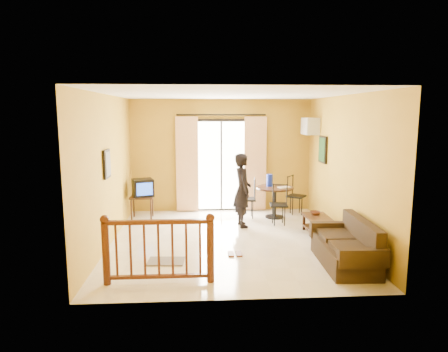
{
  "coord_description": "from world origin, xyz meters",
  "views": [
    {
      "loc": [
        -0.55,
        -7.47,
        2.46
      ],
      "look_at": [
        -0.07,
        0.2,
        1.24
      ],
      "focal_mm": 32.0,
      "sensor_mm": 36.0,
      "label": 1
    }
  ],
  "objects": [
    {
      "name": "sandals",
      "position": [
        0.06,
        -0.8,
        0.01
      ],
      "size": [
        0.24,
        0.25,
        0.03
      ],
      "color": "#50291B",
      "rests_on": "ground"
    },
    {
      "name": "dining_table",
      "position": [
        1.22,
        1.68,
        0.58
      ],
      "size": [
        0.88,
        0.88,
        0.74
      ],
      "color": "black",
      "rests_on": "ground"
    },
    {
      "name": "doormat",
      "position": [
        -1.12,
        -1.06,
        0.01
      ],
      "size": [
        0.63,
        0.44,
        0.02
      ],
      "primitive_type": "cube",
      "rotation": [
        0.0,
        0.0,
        -0.07
      ],
      "color": "#60574C",
      "rests_on": "ground"
    },
    {
      "name": "ground",
      "position": [
        0.0,
        0.0,
        0.0
      ],
      "size": [
        5.0,
        5.0,
        0.0
      ],
      "primitive_type": "plane",
      "color": "beige",
      "rests_on": "ground"
    },
    {
      "name": "sofa",
      "position": [
        1.85,
        -1.38,
        0.28
      ],
      "size": [
        0.78,
        1.6,
        0.76
      ],
      "rotation": [
        0.0,
        0.0,
        -0.03
      ],
      "color": "black",
      "rests_on": "ground"
    },
    {
      "name": "air_conditioner",
      "position": [
        2.09,
        1.95,
        2.15
      ],
      "size": [
        0.31,
        0.6,
        0.4
      ],
      "color": "silver",
      "rests_on": "room_shell"
    },
    {
      "name": "bowl",
      "position": [
        1.85,
        0.46,
        0.41
      ],
      "size": [
        0.28,
        0.28,
        0.07
      ],
      "primitive_type": "imported",
      "rotation": [
        0.0,
        0.0,
        -0.43
      ],
      "color": "#50291B",
      "rests_on": "coffee_table"
    },
    {
      "name": "dining_chairs",
      "position": [
        1.2,
        1.57,
        0.0
      ],
      "size": [
        1.73,
        1.4,
        0.95
      ],
      "color": "black",
      "rests_on": "ground"
    },
    {
      "name": "stair_balustrade",
      "position": [
        -1.15,
        -1.9,
        0.56
      ],
      "size": [
        1.63,
        0.13,
        1.04
      ],
      "color": "#471E0F",
      "rests_on": "ground"
    },
    {
      "name": "tv_table",
      "position": [
        -1.9,
        1.77,
        0.46
      ],
      "size": [
        0.54,
        0.45,
        0.54
      ],
      "color": "black",
      "rests_on": "ground"
    },
    {
      "name": "coffee_table",
      "position": [
        1.85,
        0.27,
        0.25
      ],
      "size": [
        0.47,
        0.84,
        0.38
      ],
      "color": "black",
      "rests_on": "ground"
    },
    {
      "name": "room_shell",
      "position": [
        0.0,
        0.0,
        1.7
      ],
      "size": [
        5.0,
        5.0,
        5.0
      ],
      "color": "white",
      "rests_on": "ground"
    },
    {
      "name": "balcony_door",
      "position": [
        0.0,
        2.43,
        1.19
      ],
      "size": [
        2.25,
        0.14,
        2.46
      ],
      "color": "black",
      "rests_on": "ground"
    },
    {
      "name": "picture_left",
      "position": [
        -2.22,
        -0.2,
        1.55
      ],
      "size": [
        0.05,
        0.42,
        0.52
      ],
      "color": "black",
      "rests_on": "room_shell"
    },
    {
      "name": "serving_tray",
      "position": [
        1.42,
        1.58,
        0.75
      ],
      "size": [
        0.32,
        0.27,
        0.02
      ],
      "primitive_type": "cube",
      "rotation": [
        0.0,
        0.0,
        0.35
      ],
      "color": "beige",
      "rests_on": "dining_table"
    },
    {
      "name": "water_jug",
      "position": [
        1.11,
        1.79,
        0.88
      ],
      "size": [
        0.15,
        0.15,
        0.29
      ],
      "primitive_type": "cylinder",
      "color": "#1428C0",
      "rests_on": "dining_table"
    },
    {
      "name": "botanical_print",
      "position": [
        2.22,
        1.3,
        1.65
      ],
      "size": [
        0.05,
        0.5,
        0.6
      ],
      "color": "black",
      "rests_on": "room_shell"
    },
    {
      "name": "television",
      "position": [
        -1.87,
        1.77,
        0.74
      ],
      "size": [
        0.56,
        0.53,
        0.41
      ],
      "rotation": [
        0.0,
        0.0,
        0.33
      ],
      "color": "black",
      "rests_on": "tv_table"
    },
    {
      "name": "standing_person",
      "position": [
        0.38,
        1.0,
        0.8
      ],
      "size": [
        0.47,
        0.64,
        1.61
      ],
      "primitive_type": "imported",
      "rotation": [
        0.0,
        0.0,
        1.72
      ],
      "color": "black",
      "rests_on": "ground"
    }
  ]
}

